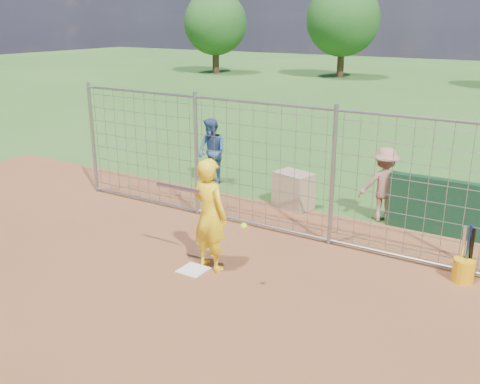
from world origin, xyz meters
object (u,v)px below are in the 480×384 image
Objects in this scene: batter at (210,215)px; bystander_a at (212,152)px; equipment_bin at (293,190)px; bystander_c at (384,185)px; bucket_with_bats at (464,267)px.

batter reaches higher than bystander_a.
bystander_a is 2.63m from equipment_bin.
bystander_a reaches higher than bystander_c.
bystander_a is at bearing -32.73° from bystander_c.
bystander_a is 1.70× the size of bucket_with_bats.
bystander_c reaches higher than bucket_with_bats.
equipment_bin is (-1.90, -0.27, -0.37)m from bystander_c.
bystander_c is 1.96m from equipment_bin.
bucket_with_bats is (1.95, -1.98, -0.52)m from bystander_c.
bystander_a is at bearing 160.72° from bucket_with_bats.
batter is at bearing -155.22° from bucket_with_bats.
batter is 4.77m from bystander_a.
batter reaches higher than equipment_bin.
bucket_with_bats is (6.39, -2.23, -0.58)m from bystander_a.
bystander_a is 4.45m from bystander_c.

